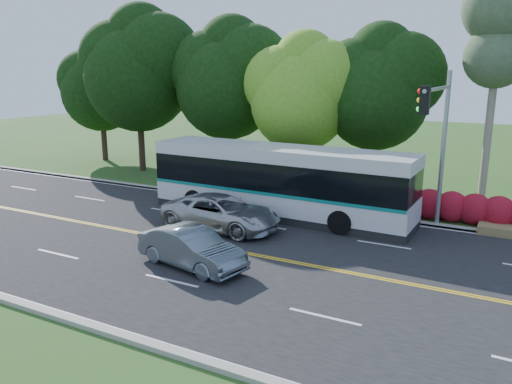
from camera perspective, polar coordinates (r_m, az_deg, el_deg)
The scene contains 12 objects.
ground at distance 19.88m, azimuth -2.33°, elevation -6.83°, with size 120.00×120.00×0.00m, color #2C531B.
road at distance 19.88m, azimuth -2.33°, elevation -6.80°, with size 60.00×14.00×0.02m, color black.
curb_north at distance 25.99m, azimuth 5.59°, elevation -1.79°, with size 60.00×0.30×0.15m, color #9C998D.
curb_south at distance 14.66m, azimuth -16.97°, elevation -14.91°, with size 60.00×0.30×0.15m, color #9C998D.
grass_verge at distance 27.66m, azimuth 7.05°, elevation -0.94°, with size 60.00×4.00×0.10m, color #2C531B.
lane_markings at distance 19.92m, azimuth -2.57°, elevation -6.73°, with size 57.60×13.82×0.00m.
tree_row at distance 31.76m, azimuth 0.54°, elevation 13.20°, with size 44.70×9.10×13.84m.
bougainvillea_hedge at distance 25.13m, azimuth 21.86°, elevation -1.74°, with size 9.50×2.25×1.50m.
traffic_signal at distance 21.81m, azimuth 20.15°, elevation 6.81°, with size 0.42×6.10×7.00m.
transit_bus at distance 24.29m, azimuth 2.62°, elevation 1.14°, with size 13.12×3.24×3.41m.
sedan at distance 18.27m, azimuth -7.38°, elevation -6.36°, with size 1.51×4.33×1.43m, color slate.
suv at distance 22.47m, azimuth -3.99°, elevation -2.34°, with size 2.52×5.46×1.52m, color #B8BABD.
Camera 1 is at (9.39, -16.10, 6.91)m, focal length 35.00 mm.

